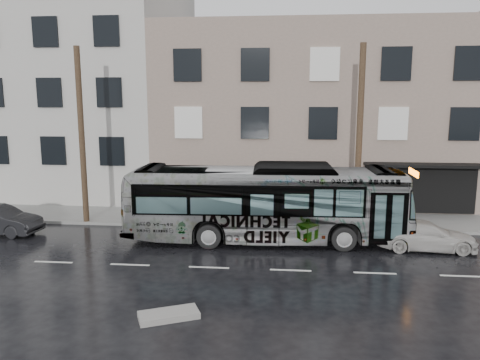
{
  "coord_description": "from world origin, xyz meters",
  "views": [
    {
      "loc": [
        2.88,
        -19.84,
        6.58
      ],
      "look_at": [
        0.75,
        2.5,
        2.64
      ],
      "focal_mm": 35.0,
      "sensor_mm": 36.0,
      "label": 1
    }
  ],
  "objects_px": {
    "sign_post": "(379,205)",
    "bus": "(266,203)",
    "utility_pole_front": "(359,138)",
    "utility_pole_rear": "(82,136)",
    "white_sedan": "(425,235)"
  },
  "relations": [
    {
      "from": "utility_pole_front",
      "to": "utility_pole_rear",
      "type": "height_order",
      "value": "same"
    },
    {
      "from": "utility_pole_front",
      "to": "utility_pole_rear",
      "type": "bearing_deg",
      "value": 180.0
    },
    {
      "from": "utility_pole_front",
      "to": "utility_pole_rear",
      "type": "distance_m",
      "value": 14.0
    },
    {
      "from": "utility_pole_rear",
      "to": "white_sedan",
      "type": "height_order",
      "value": "utility_pole_rear"
    },
    {
      "from": "bus",
      "to": "white_sedan",
      "type": "height_order",
      "value": "bus"
    },
    {
      "from": "utility_pole_front",
      "to": "white_sedan",
      "type": "xyz_separation_m",
      "value": [
        2.62,
        -2.65,
        -4.02
      ]
    },
    {
      "from": "utility_pole_front",
      "to": "utility_pole_rear",
      "type": "xyz_separation_m",
      "value": [
        -14.0,
        0.0,
        0.0
      ]
    },
    {
      "from": "bus",
      "to": "utility_pole_front",
      "type": "bearing_deg",
      "value": -67.36
    },
    {
      "from": "utility_pole_rear",
      "to": "bus",
      "type": "relative_size",
      "value": 0.7
    },
    {
      "from": "utility_pole_front",
      "to": "sign_post",
      "type": "height_order",
      "value": "utility_pole_front"
    },
    {
      "from": "bus",
      "to": "white_sedan",
      "type": "xyz_separation_m",
      "value": [
        7.05,
        -0.61,
        -1.17
      ]
    },
    {
      "from": "utility_pole_rear",
      "to": "sign_post",
      "type": "xyz_separation_m",
      "value": [
        15.1,
        0.0,
        -3.3
      ]
    },
    {
      "from": "utility_pole_front",
      "to": "bus",
      "type": "bearing_deg",
      "value": -155.26
    },
    {
      "from": "utility_pole_front",
      "to": "white_sedan",
      "type": "bearing_deg",
      "value": -45.3
    },
    {
      "from": "sign_post",
      "to": "bus",
      "type": "xyz_separation_m",
      "value": [
        -5.53,
        -2.04,
        0.45
      ]
    }
  ]
}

